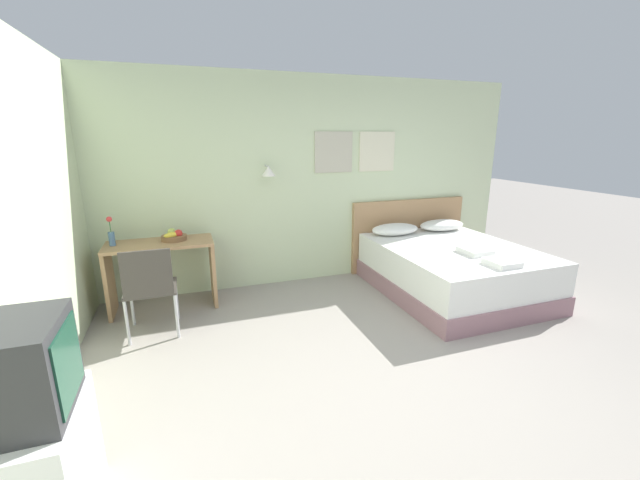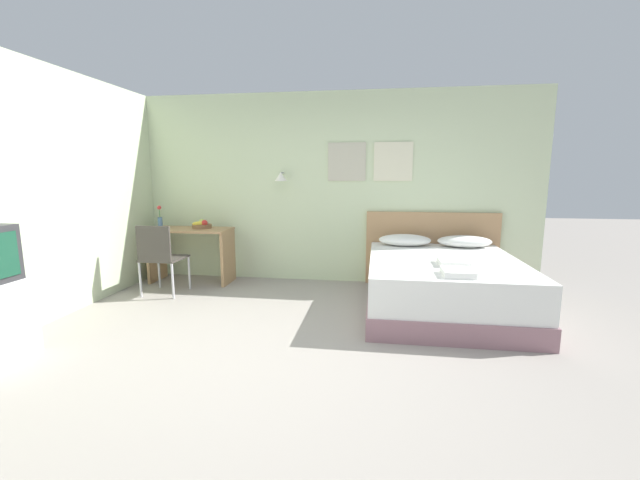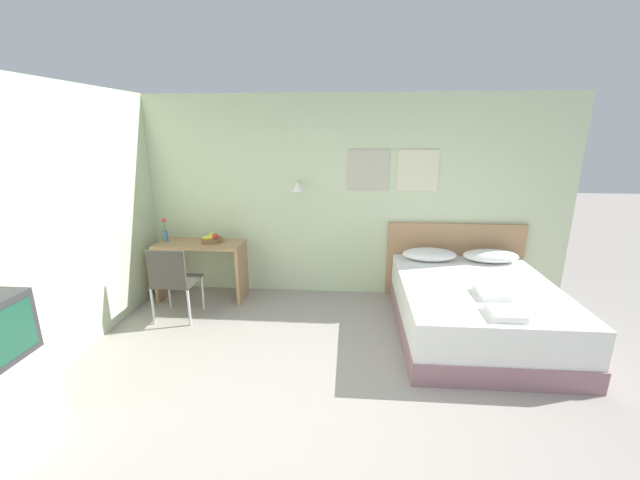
% 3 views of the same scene
% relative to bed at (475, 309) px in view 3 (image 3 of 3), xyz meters
% --- Properties ---
extents(ground_plane, '(24.00, 24.00, 0.00)m').
position_rel_bed_xyz_m(ground_plane, '(-1.53, -1.48, -0.30)').
color(ground_plane, gray).
extents(wall_back, '(5.96, 0.31, 2.65)m').
position_rel_bed_xyz_m(wall_back, '(-1.52, 1.10, 1.03)').
color(wall_back, beige).
rests_on(wall_back, ground_plane).
extents(bed, '(1.66, 2.02, 0.60)m').
position_rel_bed_xyz_m(bed, '(0.00, 0.00, 0.00)').
color(bed, gray).
rests_on(bed, ground_plane).
extents(headboard, '(1.78, 0.06, 1.02)m').
position_rel_bed_xyz_m(headboard, '(0.00, 1.04, 0.21)').
color(headboard, '#A87F56').
rests_on(headboard, ground_plane).
extents(pillow_left, '(0.68, 0.37, 0.15)m').
position_rel_bed_xyz_m(pillow_left, '(-0.38, 0.78, 0.38)').
color(pillow_left, white).
rests_on(pillow_left, bed).
extents(pillow_right, '(0.68, 0.37, 0.15)m').
position_rel_bed_xyz_m(pillow_right, '(0.38, 0.78, 0.38)').
color(pillow_right, white).
rests_on(pillow_right, bed).
extents(folded_towel_near_foot, '(0.29, 0.33, 0.06)m').
position_rel_bed_xyz_m(folded_towel_near_foot, '(0.04, -0.30, 0.33)').
color(folded_towel_near_foot, white).
rests_on(folded_towel_near_foot, bed).
extents(folded_towel_mid_bed, '(0.28, 0.30, 0.06)m').
position_rel_bed_xyz_m(folded_towel_mid_bed, '(0.01, -0.75, 0.33)').
color(folded_towel_mid_bed, white).
rests_on(folded_towel_mid_bed, bed).
extents(desk, '(1.13, 0.51, 0.77)m').
position_rel_bed_xyz_m(desk, '(-3.36, 0.73, 0.24)').
color(desk, '#A87F56').
rests_on(desk, ground_plane).
extents(desk_chair, '(0.48, 0.48, 0.91)m').
position_rel_bed_xyz_m(desk_chair, '(-3.45, 0.05, 0.24)').
color(desk_chair, '#3D3833').
rests_on(desk_chair, ground_plane).
extents(fruit_bowl, '(0.27, 0.27, 0.13)m').
position_rel_bed_xyz_m(fruit_bowl, '(-3.21, 0.77, 0.52)').
color(fruit_bowl, brown).
rests_on(fruit_bowl, desk).
extents(flower_vase, '(0.06, 0.06, 0.32)m').
position_rel_bed_xyz_m(flower_vase, '(-3.83, 0.75, 0.60)').
color(flower_vase, '#4C7099').
rests_on(flower_vase, desk).
extents(tv_stand, '(0.44, 0.64, 0.67)m').
position_rel_bed_xyz_m(tv_stand, '(-3.87, -1.88, 0.04)').
color(tv_stand, white).
rests_on(tv_stand, ground_plane).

